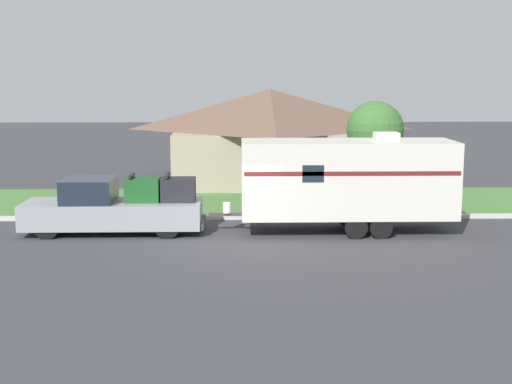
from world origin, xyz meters
TOP-DOWN VIEW (x-y plane):
  - ground_plane at (0.00, 0.00)m, footprint 120.00×120.00m
  - curb_strip at (0.00, 3.75)m, footprint 80.00×0.30m
  - lawn_strip at (0.00, 7.40)m, footprint 80.00×7.00m
  - house_across_street at (1.61, 13.54)m, footprint 10.11×8.56m
  - pickup_truck at (-4.25, 1.47)m, footprint 6.12×1.98m
  - travel_trailer at (3.70, 1.47)m, footprint 8.33×2.38m
  - mailbox at (3.62, 4.64)m, footprint 0.48×0.20m
  - tree_in_yard at (5.45, 5.84)m, footprint 2.29×2.29m

SIDE VIEW (x-z plane):
  - ground_plane at x=0.00m, z-range 0.00..0.00m
  - lawn_strip at x=0.00m, z-range 0.00..0.03m
  - curb_strip at x=0.00m, z-range 0.00..0.14m
  - pickup_truck at x=-4.25m, z-range -0.13..1.88m
  - mailbox at x=3.62m, z-range 0.34..1.59m
  - travel_trailer at x=3.70m, z-range 0.14..3.56m
  - house_across_street at x=1.61m, z-range 0.09..4.74m
  - tree_in_yard at x=5.45m, z-range 1.00..5.33m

